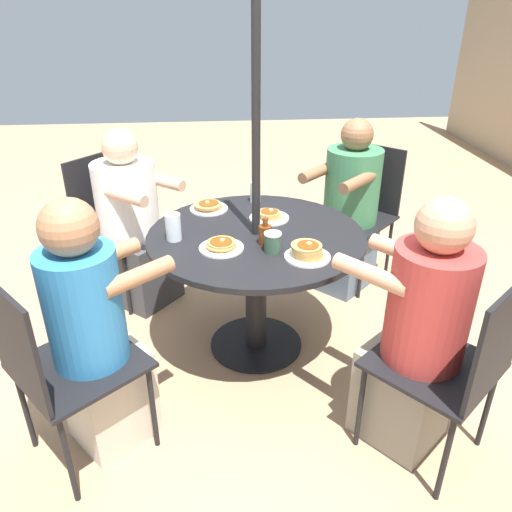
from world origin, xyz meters
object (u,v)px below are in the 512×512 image
at_px(patio_chair_north, 458,361).
at_px(diner_west, 95,338).
at_px(diner_east, 348,214).
at_px(patio_chair_west, 55,362).
at_px(drinking_glass_a, 255,192).
at_px(pancake_plate_b, 221,246).
at_px(pancake_plate_a, 209,207).
at_px(drinking_glass_b, 173,227).
at_px(syrup_bottle, 265,234).
at_px(diner_north, 417,339).
at_px(pancake_plate_c, 308,252).
at_px(patio_table, 256,256).
at_px(coffee_cup, 273,242).
at_px(patio_chair_east, 361,205).
at_px(diner_south, 133,228).
at_px(patio_chair_south, 113,218).
at_px(pancake_plate_d, 269,216).

height_order(patio_chair_north, diner_west, diner_west).
bearing_deg(patio_chair_north, diner_east, 52.05).
xyz_separation_m(patio_chair_west, drinking_glass_a, (-1.19, 0.90, 0.25)).
bearing_deg(patio_chair_west, pancake_plate_b, 89.68).
relative_size(pancake_plate_a, drinking_glass_b, 1.59).
xyz_separation_m(syrup_bottle, drinking_glass_b, (-0.09, -0.45, 0.01)).
relative_size(diner_north, pancake_plate_c, 5.36).
relative_size(patio_table, drinking_glass_b, 8.25).
distance_m(pancake_plate_b, pancake_plate_c, 0.42).
bearing_deg(diner_east, drinking_glass_b, 78.06).
bearing_deg(drinking_glass_a, coffee_cup, 2.14).
relative_size(patio_table, syrup_bottle, 8.16).
bearing_deg(diner_west, coffee_cup, 76.59).
height_order(patio_chair_east, drinking_glass_b, patio_chair_east).
xyz_separation_m(pancake_plate_b, pancake_plate_c, (0.13, 0.40, 0.01)).
xyz_separation_m(patio_chair_east, drinking_glass_a, (0.34, -0.77, 0.25)).
bearing_deg(drinking_glass_b, diner_east, 122.77).
bearing_deg(drinking_glass_b, coffee_cup, 69.48).
relative_size(diner_east, pancake_plate_a, 5.25).
bearing_deg(diner_west, pancake_plate_c, 68.56).
height_order(patio_chair_east, pancake_plate_c, patio_chair_east).
distance_m(patio_table, syrup_bottle, 0.23).
xyz_separation_m(patio_chair_west, syrup_bottle, (-0.61, 0.89, 0.24)).
bearing_deg(patio_chair_east, diner_south, 52.47).
height_order(patio_chair_south, drinking_glass_a, patio_chair_south).
bearing_deg(pancake_plate_d, diner_west, -45.42).
xyz_separation_m(diner_west, coffee_cup, (-0.40, 0.79, 0.21)).
xyz_separation_m(patio_chair_east, pancake_plate_c, (1.09, -0.59, 0.21)).
xyz_separation_m(diner_east, drinking_glass_a, (0.22, -0.64, 0.26)).
bearing_deg(patio_chair_south, drinking_glass_a, 113.13).
bearing_deg(pancake_plate_b, patio_chair_south, -142.03).
bearing_deg(patio_chair_south, patio_chair_east, 132.09).
bearing_deg(diner_west, diner_south, 139.84).
bearing_deg(pancake_plate_d, pancake_plate_c, 14.75).
height_order(patio_chair_north, diner_north, diner_north).
height_order(diner_south, patio_chair_west, diner_south).
relative_size(diner_east, drinking_glass_a, 9.31).
distance_m(syrup_bottle, drinking_glass_b, 0.46).
bearing_deg(patio_chair_west, pancake_plate_d, 93.55).
bearing_deg(patio_chair_south, diner_south, 90.00).
bearing_deg(syrup_bottle, pancake_plate_a, -150.05).
relative_size(diner_north, diner_east, 1.02).
height_order(diner_west, pancake_plate_c, diner_west).
xyz_separation_m(patio_table, patio_chair_east, (-0.80, 0.80, -0.05)).
xyz_separation_m(patio_chair_west, pancake_plate_b, (-0.57, 0.68, 0.20)).
distance_m(pancake_plate_c, drinking_glass_b, 0.69).
xyz_separation_m(diner_east, pancake_plate_d, (0.48, -0.58, 0.21)).
xyz_separation_m(diner_east, diner_west, (1.29, -1.40, 0.03)).
distance_m(patio_chair_north, patio_chair_east, 1.67).
relative_size(patio_chair_south, drinking_glass_b, 6.73).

